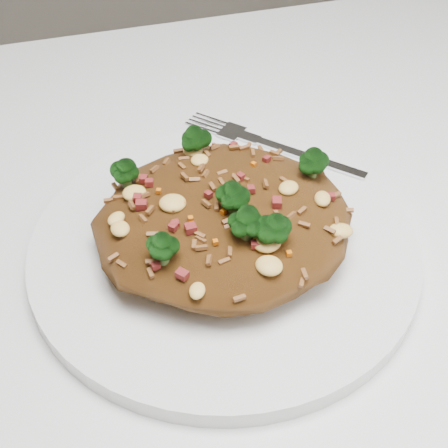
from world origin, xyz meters
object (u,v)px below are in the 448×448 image
(plate, at_px, (224,246))
(dining_table, at_px, (91,397))
(fried_rice, at_px, (224,211))
(fork, at_px, (282,149))

(plate, bearing_deg, dining_table, -165.10)
(fried_rice, relative_size, fork, 1.37)
(dining_table, bearing_deg, plate, 14.90)
(fork, bearing_deg, dining_table, -101.57)
(plate, distance_m, fork, 0.12)
(dining_table, relative_size, fried_rice, 6.82)
(dining_table, relative_size, fork, 9.33)
(dining_table, distance_m, fried_rice, 0.18)
(dining_table, bearing_deg, fried_rice, 14.88)
(plate, relative_size, fried_rice, 1.55)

